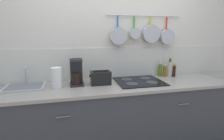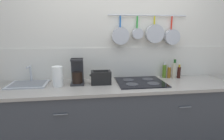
# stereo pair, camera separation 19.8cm
# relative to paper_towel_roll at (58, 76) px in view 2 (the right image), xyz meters

# --- Properties ---
(wall_back) EXTENTS (7.20, 0.16, 2.60)m
(wall_back) POSITION_rel_paper_towel_roll_xyz_m (0.74, 0.33, 0.23)
(wall_back) COLOR silver
(wall_back) RESTS_ON ground_plane
(cabinet_base) EXTENTS (2.69, 0.62, 0.90)m
(cabinet_base) POSITION_rel_paper_towel_roll_xyz_m (0.74, -0.03, -0.60)
(cabinet_base) COLOR #3F4247
(cabinet_base) RESTS_ON ground_plane
(countertop) EXTENTS (2.73, 0.64, 0.03)m
(countertop) POSITION_rel_paper_towel_roll_xyz_m (0.74, -0.03, -0.13)
(countertop) COLOR #A59E93
(countertop) RESTS_ON cabinet_base
(sink_basin) EXTENTS (0.44, 0.34, 0.22)m
(sink_basin) POSITION_rel_paper_towel_roll_xyz_m (-0.36, 0.11, -0.10)
(sink_basin) COLOR #B7BABF
(sink_basin) RESTS_ON countertop
(paper_towel_roll) EXTENTS (0.12, 0.12, 0.23)m
(paper_towel_roll) POSITION_rel_paper_towel_roll_xyz_m (0.00, 0.00, 0.00)
(paper_towel_roll) COLOR white
(paper_towel_roll) RESTS_ON countertop
(coffee_maker) EXTENTS (0.16, 0.17, 0.31)m
(coffee_maker) POSITION_rel_paper_towel_roll_xyz_m (0.22, 0.07, 0.01)
(coffee_maker) COLOR #262628
(coffee_maker) RESTS_ON countertop
(toaster) EXTENTS (0.26, 0.15, 0.16)m
(toaster) POSITION_rel_paper_towel_roll_xyz_m (0.50, 0.03, -0.04)
(toaster) COLOR black
(toaster) RESTS_ON countertop
(cooktop) EXTENTS (0.58, 0.51, 0.01)m
(cooktop) POSITION_rel_paper_towel_roll_xyz_m (1.00, 0.02, -0.11)
(cooktop) COLOR black
(cooktop) RESTS_ON countertop
(bottle_sesame_oil) EXTENTS (0.05, 0.05, 0.22)m
(bottle_sesame_oil) POSITION_rel_paper_towel_roll_xyz_m (1.40, 0.22, -0.02)
(bottle_sesame_oil) COLOR #4C721E
(bottle_sesame_oil) RESTS_ON countertop
(bottle_hot_sauce) EXTENTS (0.05, 0.05, 0.18)m
(bottle_hot_sauce) POSITION_rel_paper_towel_roll_xyz_m (1.46, 0.20, -0.04)
(bottle_hot_sauce) COLOR #8C5919
(bottle_hot_sauce) RESTS_ON countertop
(bottle_vinegar) EXTENTS (0.06, 0.06, 0.26)m
(bottle_vinegar) POSITION_rel_paper_towel_roll_xyz_m (1.52, 0.18, -0.00)
(bottle_vinegar) COLOR #BFB799
(bottle_vinegar) RESTS_ON countertop
(bottle_cooking_wine) EXTENTS (0.05, 0.05, 0.19)m
(bottle_cooking_wine) POSITION_rel_paper_towel_roll_xyz_m (1.59, 0.17, -0.03)
(bottle_cooking_wine) COLOR #33140F
(bottle_cooking_wine) RESTS_ON countertop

